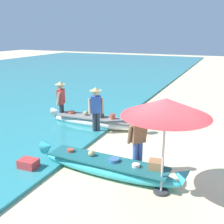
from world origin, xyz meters
name	(u,v)px	position (x,y,z in m)	size (l,w,h in m)	color
ground_plane	(164,184)	(0.00, 0.00, 0.00)	(80.00, 80.00, 0.00)	beige
boat_cyan_foreground	(108,167)	(-1.45, -0.17, 0.24)	(4.18, 0.77, 0.69)	#33B2BC
boat_white_midground	(95,121)	(-3.49, 3.04, 0.25)	(3.97, 0.78, 0.68)	white
person_vendor_hatted	(96,107)	(-3.11, 2.44, 1.00)	(0.57, 0.47, 1.74)	#333842
person_tourist_customer	(138,140)	(-0.79, 0.28, 0.94)	(0.52, 0.53, 1.67)	#3D5BA8
person_vendor_assistant	(61,99)	(-5.03, 3.06, 0.99)	(0.44, 0.58, 1.71)	#333842
patio_umbrella_large	(166,108)	(0.04, -0.40, 2.06)	(1.93, 1.93, 2.27)	#B7B7BC
cooler_box	(29,165)	(-3.49, -0.82, 0.17)	(0.50, 0.36, 0.33)	#C63838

